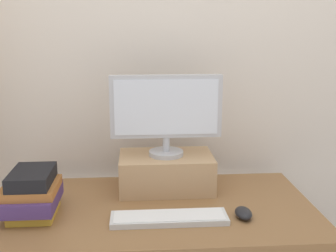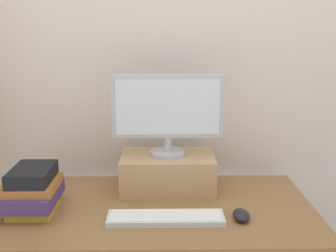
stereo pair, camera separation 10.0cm
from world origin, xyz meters
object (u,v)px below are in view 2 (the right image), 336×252
Objects in this scene: computer_mouse at (241,215)px; book_stack at (32,190)px; desk at (158,223)px; computer_monitor at (168,111)px; riser_box at (168,172)px; keyboard at (166,218)px.

computer_mouse is 0.39× the size of book_stack.
desk is 0.48m from computer_monitor.
book_stack reaches higher than desk.
keyboard is (-0.01, -0.33, -0.07)m from riser_box.
riser_box reaches higher than computer_mouse.
book_stack is (-0.54, -0.23, -0.27)m from computer_monitor.
keyboard reaches higher than desk.
computer_mouse is at bearing -6.02° from book_stack.
computer_mouse is at bearing -49.17° from computer_monitor.
computer_monitor is at bearing 130.83° from computer_mouse.
computer_monitor is 0.55m from computer_mouse.
computer_monitor is at bearing 77.05° from desk.
keyboard is at bearing -178.16° from computer_mouse.
riser_box is 0.94× the size of keyboard.
book_stack reaches higher than riser_box.
desk is 2.61× the size of computer_monitor.
computer_monitor is at bearing 87.96° from keyboard.
computer_monitor reaches higher than computer_mouse.
computer_monitor is (0.04, 0.19, 0.44)m from desk.
keyboard is at bearing -10.24° from book_stack.
computer_mouse is at bearing -22.61° from desk.
desk is at bearing -102.85° from riser_box.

